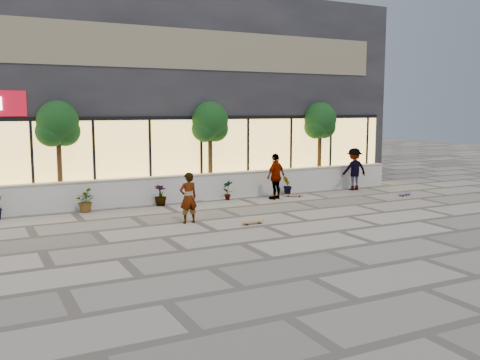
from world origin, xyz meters
name	(u,v)px	position (x,y,z in m)	size (l,w,h in m)	color
ground	(241,244)	(0.00, 0.00, 0.00)	(80.00, 80.00, 0.00)	#A89D91
planter_wall	(158,190)	(0.00, 7.00, 0.52)	(22.00, 0.42, 1.04)	silver
retail_building	(119,95)	(0.00, 12.49, 4.25)	(24.00, 9.17, 8.50)	black
shrub_c	(84,201)	(-2.90, 6.45, 0.41)	(0.73, 0.63, 0.81)	#123916
shrub_d	(161,195)	(-0.10, 6.45, 0.41)	(0.45, 0.45, 0.81)	#123916
shrub_e	(228,190)	(2.70, 6.45, 0.41)	(0.43, 0.29, 0.81)	#123916
shrub_f	(287,185)	(5.50, 6.45, 0.41)	(0.45, 0.36, 0.81)	#123916
tree_midwest	(58,126)	(-3.50, 7.70, 2.99)	(1.60, 1.50, 3.92)	#402E16
tree_mideast	(210,124)	(2.50, 7.70, 2.99)	(1.60, 1.50, 3.92)	#402E16
tree_east	(320,123)	(8.00, 7.70, 2.99)	(1.60, 1.50, 3.92)	#402E16
skater_center	(188,198)	(-0.30, 3.10, 0.81)	(0.59, 0.39, 1.63)	white
skater_right_near	(276,176)	(4.52, 5.77, 0.92)	(1.08, 0.45, 1.85)	white
skater_right_far	(354,169)	(8.90, 6.30, 0.94)	(1.21, 0.70, 1.88)	maroon
skateboard_center	(253,222)	(1.44, 2.00, 0.08)	(0.76, 0.20, 0.09)	olive
skateboard_right_near	(294,195)	(5.48, 5.92, 0.08)	(0.74, 0.58, 0.09)	brown
skateboard_right_far	(405,194)	(9.77, 4.04, 0.08)	(0.82, 0.42, 0.10)	#51427A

